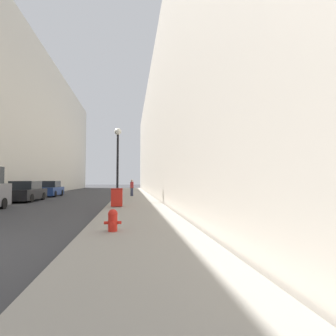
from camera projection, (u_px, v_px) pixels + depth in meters
sidewalk_right at (134, 198)px, 23.30m from camera, size 3.54×60.00×0.13m
building_right_stone at (197, 134)px, 32.67m from camera, size 12.00×60.00×14.88m
fire_hydrant at (113, 220)px, 7.81m from camera, size 0.51×0.40×0.66m
trash_bin at (117, 197)px, 15.17m from camera, size 0.66×0.62×1.06m
lamppost at (118, 153)px, 19.14m from camera, size 0.51×0.51×5.36m
parked_sedan_near at (26, 192)px, 20.70m from camera, size 1.97×4.52×1.60m
parked_sedan_far at (50, 189)px, 26.93m from camera, size 1.94×4.24×1.60m
pedestrian_on_sidewalk at (132, 188)px, 25.67m from camera, size 0.32×0.21×1.60m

